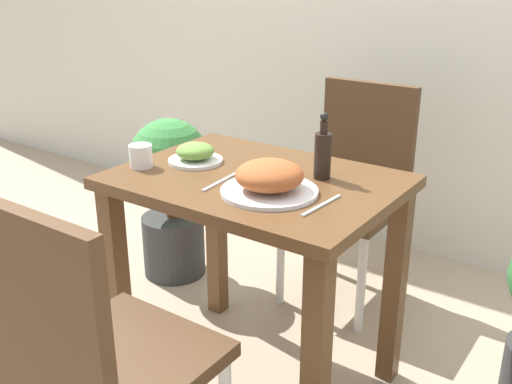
{
  "coord_description": "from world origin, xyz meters",
  "views": [
    {
      "loc": [
        0.98,
        -1.39,
        1.33
      ],
      "look_at": [
        0.0,
        0.0,
        0.68
      ],
      "focal_mm": 42.0,
      "sensor_mm": 36.0,
      "label": 1
    }
  ],
  "objects_px": {
    "sauce_bottle": "(323,153)",
    "chair_far": "(353,182)",
    "side_plate": "(196,154)",
    "food_plate": "(269,179)",
    "drink_cup": "(141,156)",
    "potted_plant_left": "(171,189)",
    "chair_near": "(91,353)"
  },
  "relations": [
    {
      "from": "food_plate",
      "to": "drink_cup",
      "type": "xyz_separation_m",
      "value": [
        -0.46,
        -0.04,
        -0.01
      ]
    },
    {
      "from": "potted_plant_left",
      "to": "sauce_bottle",
      "type": "bearing_deg",
      "value": -17.85
    },
    {
      "from": "chair_near",
      "to": "side_plate",
      "type": "relative_size",
      "value": 5.04
    },
    {
      "from": "chair_far",
      "to": "food_plate",
      "type": "bearing_deg",
      "value": -81.36
    },
    {
      "from": "food_plate",
      "to": "sauce_bottle",
      "type": "xyz_separation_m",
      "value": [
        0.06,
        0.19,
        0.04
      ]
    },
    {
      "from": "food_plate",
      "to": "potted_plant_left",
      "type": "height_order",
      "value": "food_plate"
    },
    {
      "from": "chair_near",
      "to": "food_plate",
      "type": "distance_m",
      "value": 0.65
    },
    {
      "from": "chair_near",
      "to": "chair_far",
      "type": "xyz_separation_m",
      "value": [
        -0.02,
        1.38,
        0.0
      ]
    },
    {
      "from": "sauce_bottle",
      "to": "side_plate",
      "type": "bearing_deg",
      "value": -166.61
    },
    {
      "from": "chair_far",
      "to": "potted_plant_left",
      "type": "bearing_deg",
      "value": -156.26
    },
    {
      "from": "food_plate",
      "to": "side_plate",
      "type": "relative_size",
      "value": 1.56
    },
    {
      "from": "chair_far",
      "to": "sauce_bottle",
      "type": "bearing_deg",
      "value": -73.39
    },
    {
      "from": "side_plate",
      "to": "drink_cup",
      "type": "xyz_separation_m",
      "value": [
        -0.11,
        -0.14,
        0.01
      ]
    },
    {
      "from": "chair_far",
      "to": "drink_cup",
      "type": "distance_m",
      "value": 0.94
    },
    {
      "from": "chair_far",
      "to": "food_plate",
      "type": "xyz_separation_m",
      "value": [
        0.12,
        -0.8,
        0.27
      ]
    },
    {
      "from": "chair_near",
      "to": "drink_cup",
      "type": "bearing_deg",
      "value": -56.24
    },
    {
      "from": "drink_cup",
      "to": "potted_plant_left",
      "type": "distance_m",
      "value": 0.74
    },
    {
      "from": "chair_near",
      "to": "chair_far",
      "type": "height_order",
      "value": "same"
    },
    {
      "from": "food_plate",
      "to": "drink_cup",
      "type": "distance_m",
      "value": 0.46
    },
    {
      "from": "food_plate",
      "to": "side_plate",
      "type": "distance_m",
      "value": 0.36
    },
    {
      "from": "chair_near",
      "to": "side_plate",
      "type": "bearing_deg",
      "value": -69.67
    },
    {
      "from": "chair_far",
      "to": "side_plate",
      "type": "distance_m",
      "value": 0.78
    },
    {
      "from": "drink_cup",
      "to": "sauce_bottle",
      "type": "xyz_separation_m",
      "value": [
        0.52,
        0.24,
        0.04
      ]
    },
    {
      "from": "side_plate",
      "to": "sauce_bottle",
      "type": "xyz_separation_m",
      "value": [
        0.41,
        0.1,
        0.05
      ]
    },
    {
      "from": "sauce_bottle",
      "to": "chair_far",
      "type": "bearing_deg",
      "value": 106.61
    },
    {
      "from": "side_plate",
      "to": "drink_cup",
      "type": "height_order",
      "value": "drink_cup"
    },
    {
      "from": "chair_far",
      "to": "drink_cup",
      "type": "height_order",
      "value": "chair_far"
    },
    {
      "from": "chair_near",
      "to": "chair_far",
      "type": "bearing_deg",
      "value": -89.02
    },
    {
      "from": "sauce_bottle",
      "to": "potted_plant_left",
      "type": "distance_m",
      "value": 1.02
    },
    {
      "from": "food_plate",
      "to": "drink_cup",
      "type": "bearing_deg",
      "value": -174.86
    },
    {
      "from": "drink_cup",
      "to": "sauce_bottle",
      "type": "height_order",
      "value": "sauce_bottle"
    },
    {
      "from": "side_plate",
      "to": "food_plate",
      "type": "bearing_deg",
      "value": -15.56
    }
  ]
}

